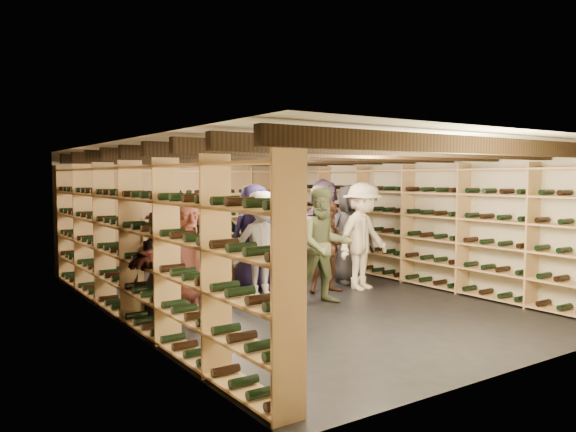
# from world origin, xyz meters

# --- Properties ---
(ground) EXTENTS (8.00, 8.00, 0.00)m
(ground) POSITION_xyz_m (0.00, 0.00, 0.00)
(ground) COLOR black
(ground) RESTS_ON ground
(walls) EXTENTS (5.52, 8.02, 2.40)m
(walls) POSITION_xyz_m (0.00, 0.00, 1.20)
(walls) COLOR beige
(walls) RESTS_ON ground
(ceiling) EXTENTS (5.50, 8.00, 0.01)m
(ceiling) POSITION_xyz_m (0.00, 0.00, 2.40)
(ceiling) COLOR beige
(ceiling) RESTS_ON walls
(ceiling_joists) EXTENTS (5.40, 7.12, 0.18)m
(ceiling_joists) POSITION_xyz_m (0.00, 0.00, 2.26)
(ceiling_joists) COLOR black
(ceiling_joists) RESTS_ON ground
(wine_rack_left) EXTENTS (0.32, 7.50, 2.15)m
(wine_rack_left) POSITION_xyz_m (-2.57, 0.00, 1.08)
(wine_rack_left) COLOR tan
(wine_rack_left) RESTS_ON ground
(wine_rack_right) EXTENTS (0.32, 7.50, 2.15)m
(wine_rack_right) POSITION_xyz_m (2.57, 0.00, 1.08)
(wine_rack_right) COLOR tan
(wine_rack_right) RESTS_ON ground
(wine_rack_back) EXTENTS (4.70, 0.30, 2.15)m
(wine_rack_back) POSITION_xyz_m (0.00, 3.83, 1.07)
(wine_rack_back) COLOR tan
(wine_rack_back) RESTS_ON ground
(crate_stack_left) EXTENTS (0.52, 0.37, 0.68)m
(crate_stack_left) POSITION_xyz_m (-0.57, 1.30, 0.34)
(crate_stack_left) COLOR #A48656
(crate_stack_left) RESTS_ON ground
(crate_stack_right) EXTENTS (0.52, 0.36, 0.34)m
(crate_stack_right) POSITION_xyz_m (-0.83, 1.30, 0.17)
(crate_stack_right) COLOR #A48656
(crate_stack_right) RESTS_ON ground
(crate_loose) EXTENTS (0.57, 0.46, 0.17)m
(crate_loose) POSITION_xyz_m (1.26, 1.88, 0.09)
(crate_loose) COLOR #A48656
(crate_loose) RESTS_ON ground
(person_0) EXTENTS (0.84, 0.67, 1.49)m
(person_0) POSITION_xyz_m (-2.18, -0.04, 0.75)
(person_0) COLOR black
(person_0) RESTS_ON ground
(person_1) EXTENTS (0.81, 0.70, 1.89)m
(person_1) POSITION_xyz_m (-0.51, -0.72, 0.94)
(person_1) COLOR black
(person_1) RESTS_ON ground
(person_2) EXTENTS (1.04, 0.91, 1.80)m
(person_2) POSITION_xyz_m (0.21, -0.58, 0.90)
(person_2) COLOR #525937
(person_2) RESTS_ON ground
(person_3) EXTENTS (1.29, 0.90, 1.84)m
(person_3) POSITION_xyz_m (1.43, -0.08, 0.92)
(person_3) COLOR beige
(person_3) RESTS_ON ground
(person_5) EXTENTS (1.63, 0.69, 1.71)m
(person_5) POSITION_xyz_m (-2.18, -0.82, 0.85)
(person_5) COLOR brown
(person_5) RESTS_ON ground
(person_6) EXTENTS (0.90, 0.60, 1.82)m
(person_6) POSITION_xyz_m (-0.18, 0.86, 0.91)
(person_6) COLOR #221C49
(person_6) RESTS_ON ground
(person_8) EXTENTS (0.86, 0.74, 1.52)m
(person_8) POSITION_xyz_m (0.81, 0.03, 0.76)
(person_8) COLOR #442518
(person_8) RESTS_ON ground
(person_9) EXTENTS (1.11, 0.65, 1.70)m
(person_9) POSITION_xyz_m (-0.34, 0.33, 0.85)
(person_9) COLOR #ACA59F
(person_9) RESTS_ON ground
(person_10) EXTENTS (1.02, 0.72, 1.61)m
(person_10) POSITION_xyz_m (-0.67, 1.30, 0.81)
(person_10) COLOR #234939
(person_10) RESTS_ON ground
(person_11) EXTENTS (1.84, 0.92, 1.90)m
(person_11) POSITION_xyz_m (1.51, 1.11, 0.95)
(person_11) COLOR slate
(person_11) RESTS_ON ground
(person_12) EXTENTS (0.99, 0.77, 1.79)m
(person_12) POSITION_xyz_m (1.62, 0.48, 0.90)
(person_12) COLOR #2D2D31
(person_12) RESTS_ON ground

